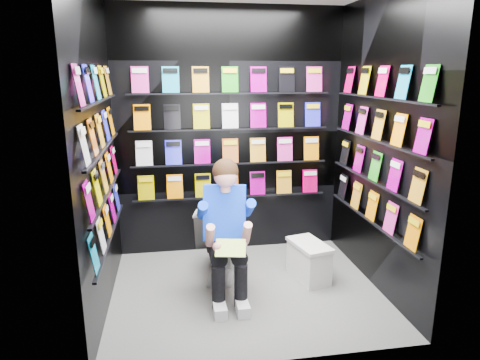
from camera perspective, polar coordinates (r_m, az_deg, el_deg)
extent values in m
plane|color=slate|center=(4.03, 0.80, -14.50)|extent=(2.40, 2.40, 0.00)
cube|color=black|center=(4.57, -1.36, 6.21)|extent=(2.40, 0.04, 2.60)
cube|color=black|center=(2.64, 4.74, 0.12)|extent=(2.40, 0.04, 2.60)
cube|color=black|center=(3.58, -18.41, 3.22)|extent=(0.04, 2.00, 2.60)
cube|color=black|center=(3.98, 18.18, 4.30)|extent=(0.04, 2.00, 2.60)
imported|color=white|center=(4.19, -2.67, -7.79)|extent=(0.56, 0.82, 0.73)
cube|color=silver|center=(4.22, 9.15, -10.80)|extent=(0.34, 0.49, 0.33)
cube|color=silver|center=(4.14, 9.25, -8.51)|extent=(0.36, 0.51, 0.03)
cube|color=green|center=(3.44, -1.26, -9.04)|extent=(0.26, 0.18, 0.10)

